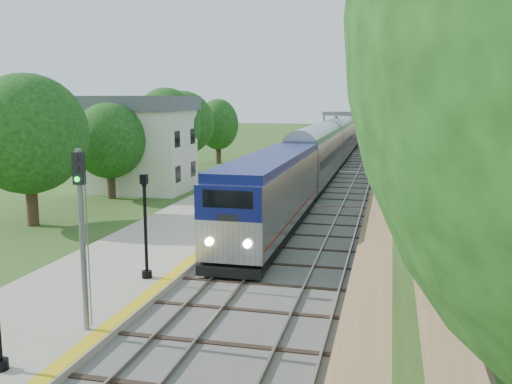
% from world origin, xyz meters
% --- Properties ---
extents(ground, '(320.00, 320.00, 0.00)m').
position_xyz_m(ground, '(0.00, 0.00, 0.00)').
color(ground, '#2D4C19').
rests_on(ground, ground).
extents(trackbed, '(9.50, 170.00, 0.28)m').
position_xyz_m(trackbed, '(2.00, 60.00, 0.07)').
color(trackbed, '#4C4944').
rests_on(trackbed, ground).
extents(platform, '(6.40, 68.00, 0.38)m').
position_xyz_m(platform, '(-5.20, 16.00, 0.19)').
color(platform, gray).
rests_on(platform, ground).
extents(yellow_stripe, '(0.55, 68.00, 0.01)m').
position_xyz_m(yellow_stripe, '(-2.35, 16.00, 0.39)').
color(yellow_stripe, gold).
rests_on(yellow_stripe, platform).
extents(embankment, '(10.64, 170.00, 11.70)m').
position_xyz_m(embankment, '(10.35, 60.00, 1.95)').
color(embankment, brown).
rests_on(embankment, ground).
extents(station_building, '(8.60, 6.60, 8.00)m').
position_xyz_m(station_building, '(-14.00, 30.00, 4.09)').
color(station_building, white).
rests_on(station_building, ground).
extents(signal_gantry, '(8.40, 0.38, 6.20)m').
position_xyz_m(signal_gantry, '(2.47, 54.99, 4.82)').
color(signal_gantry, slate).
rests_on(signal_gantry, ground).
extents(trees_behind_platform, '(7.82, 53.32, 7.21)m').
position_xyz_m(trees_behind_platform, '(-11.17, 20.67, 4.53)').
color(trees_behind_platform, '#332316').
rests_on(trees_behind_platform, ground).
extents(train, '(2.98, 99.03, 4.37)m').
position_xyz_m(train, '(0.00, 56.58, 2.25)').
color(train, black).
rests_on(train, trackbed).
extents(lamppost_far, '(0.43, 0.43, 4.38)m').
position_xyz_m(lamppost_far, '(-3.24, 7.00, 2.34)').
color(lamppost_far, black).
rests_on(lamppost_far, platform).
extents(signal_platform, '(0.35, 0.27, 5.91)m').
position_xyz_m(signal_platform, '(-2.90, 1.51, 4.01)').
color(signal_platform, slate).
rests_on(signal_platform, platform).
extents(signal_farside, '(0.34, 0.27, 6.23)m').
position_xyz_m(signal_farside, '(6.20, 22.56, 3.93)').
color(signal_farside, slate).
rests_on(signal_farside, ground).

